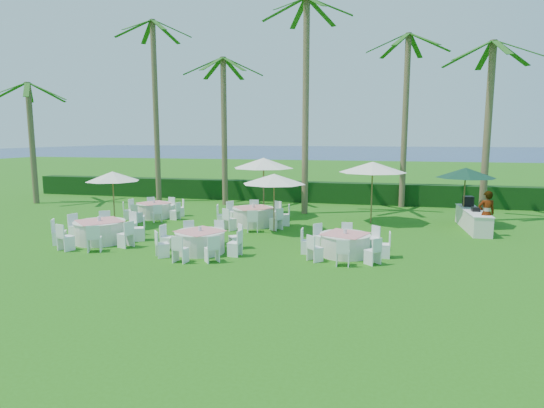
{
  "coord_description": "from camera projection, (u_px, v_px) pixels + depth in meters",
  "views": [
    {
      "loc": [
        5.53,
        -14.69,
        3.88
      ],
      "look_at": [
        1.41,
        2.12,
        1.3
      ],
      "focal_mm": 30.0,
      "sensor_mm": 36.0,
      "label": 1
    }
  ],
  "objects": [
    {
      "name": "staff_person",
      "position": [
        486.0,
        214.0,
        17.75
      ],
      "size": [
        0.73,
        0.55,
        1.79
      ],
      "primitive_type": "imported",
      "rotation": [
        0.0,
        0.0,
        3.35
      ],
      "color": "gray",
      "rests_on": "ground"
    },
    {
      "name": "umbrella_a",
      "position": [
        112.0,
        176.0,
        19.41
      ],
      "size": [
        2.27,
        2.27,
        2.4
      ],
      "color": "brown",
      "rests_on": "ground"
    },
    {
      "name": "umbrella_green",
      "position": [
        466.0,
        173.0,
        19.64
      ],
      "size": [
        2.52,
        2.52,
        2.55
      ],
      "color": "brown",
      "rests_on": "ground"
    },
    {
      "name": "banquet_table_d",
      "position": [
        154.0,
        210.0,
        21.84
      ],
      "size": [
        2.86,
        2.86,
        0.88
      ],
      "color": "silver",
      "rests_on": "ground"
    },
    {
      "name": "banquet_table_b",
      "position": [
        200.0,
        241.0,
        15.26
      ],
      "size": [
        2.96,
        2.96,
        0.9
      ],
      "color": "silver",
      "rests_on": "ground"
    },
    {
      "name": "ground",
      "position": [
        219.0,
        248.0,
        15.99
      ],
      "size": [
        120.0,
        120.0,
        0.0
      ],
      "primitive_type": "plane",
      "color": "#236311",
      "rests_on": "ground"
    },
    {
      "name": "banquet_table_c",
      "position": [
        345.0,
        244.0,
        14.9
      ],
      "size": [
        2.9,
        2.9,
        0.89
      ],
      "color": "silver",
      "rests_on": "ground"
    },
    {
      "name": "banquet_table_a",
      "position": [
        100.0,
        231.0,
        16.73
      ],
      "size": [
        3.18,
        3.18,
        0.97
      ],
      "color": "silver",
      "rests_on": "ground"
    },
    {
      "name": "palm_e",
      "position": [
        488.0,
        123.0,
        20.48
      ],
      "size": [
        4.11,
        4.4,
        8.09
      ],
      "color": "brown",
      "rests_on": "ground"
    },
    {
      "name": "buffet_table",
      "position": [
        473.0,
        219.0,
        19.07
      ],
      "size": [
        0.91,
        3.62,
        1.28
      ],
      "color": "silver",
      "rests_on": "ground"
    },
    {
      "name": "palm_f",
      "position": [
        32.0,
        136.0,
        26.07
      ],
      "size": [
        4.39,
        4.19,
        6.93
      ],
      "color": "brown",
      "rests_on": "ground"
    },
    {
      "name": "hedge",
      "position": [
        288.0,
        191.0,
        27.43
      ],
      "size": [
        34.0,
        1.0,
        1.2
      ],
      "primitive_type": "cube",
      "color": "black",
      "rests_on": "ground"
    },
    {
      "name": "umbrella_d",
      "position": [
        373.0,
        167.0,
        20.23
      ],
      "size": [
        2.99,
        2.99,
        2.77
      ],
      "color": "brown",
      "rests_on": "ground"
    },
    {
      "name": "umbrella_c",
      "position": [
        264.0,
        163.0,
        21.89
      ],
      "size": [
        2.96,
        2.96,
        2.86
      ],
      "color": "brown",
      "rests_on": "ground"
    },
    {
      "name": "ocean",
      "position": [
        361.0,
        152.0,
        113.97
      ],
      "size": [
        260.0,
        260.0,
        0.0
      ],
      "primitive_type": "plane",
      "color": "#080F53",
      "rests_on": "ground"
    },
    {
      "name": "umbrella_b",
      "position": [
        274.0,
        179.0,
        18.37
      ],
      "size": [
        2.6,
        2.6,
        2.39
      ],
      "color": "brown",
      "rests_on": "ground"
    },
    {
      "name": "banquet_table_e",
      "position": [
        253.0,
        216.0,
        19.92
      ],
      "size": [
        3.18,
        3.18,
        0.97
      ],
      "color": "silver",
      "rests_on": "ground"
    },
    {
      "name": "palm_a",
      "position": [
        156.0,
        105.0,
        26.55
      ],
      "size": [
        4.34,
        4.3,
        10.49
      ],
      "color": "brown",
      "rests_on": "ground"
    },
    {
      "name": "palm_b",
      "position": [
        224.0,
        124.0,
        25.4
      ],
      "size": [
        4.25,
        4.37,
        8.21
      ],
      "color": "brown",
      "rests_on": "ground"
    },
    {
      "name": "palm_c",
      "position": [
        306.0,
        99.0,
        22.29
      ],
      "size": [
        4.4,
        3.96,
        10.46
      ],
      "color": "brown",
      "rests_on": "ground"
    },
    {
      "name": "palm_d",
      "position": [
        405.0,
        113.0,
        24.51
      ],
      "size": [
        4.38,
        4.21,
        9.3
      ],
      "color": "brown",
      "rests_on": "ground"
    }
  ]
}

